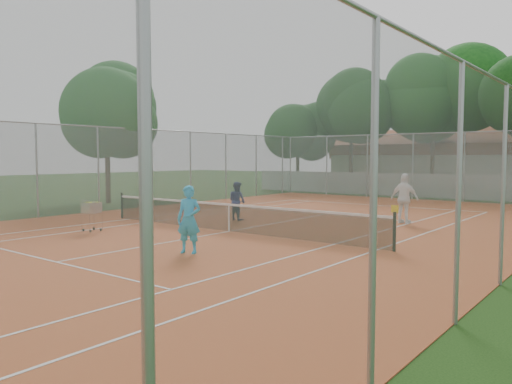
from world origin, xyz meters
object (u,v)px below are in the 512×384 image
Objects in this scene: player_near at (189,219)px; ball_hopper at (92,215)px; clubhouse at (443,162)px; player_far_right at (405,198)px; player_far_left at (237,201)px; tennis_net at (229,217)px.

player_near reaches higher than ball_hopper.
clubhouse reaches higher than player_far_right.
player_far_left is (0.21, -26.46, -1.40)m from clubhouse.
player_far_left is (-3.51, 6.13, -0.12)m from player_near.
clubhouse is at bearing 93.95° from tennis_net.
player_far_right is (2.21, 9.38, 0.06)m from player_near.
tennis_net is 3.12m from player_far_left.
player_far_right is (5.72, 3.25, 0.18)m from player_far_left.
clubhouse is 10.49× the size of player_far_left.
tennis_net is 4.00m from player_near.
clubhouse is 26.50m from player_far_left.
player_far_left is at bearing 125.20° from tennis_net.
player_far_right is at bearing 54.45° from player_near.
tennis_net is at bearing 14.44° from ball_hopper.
tennis_net is 4.72m from ball_hopper.
player_far_left is 1.41× the size of ball_hopper.
player_far_left is (-1.79, 2.54, 0.29)m from tennis_net.
player_near is 0.94× the size of player_far_right.
clubhouse reaches higher than player_near.
clubhouse is 23.99m from player_far_right.
player_near is (1.72, -3.59, 0.42)m from tennis_net.
clubhouse is 9.06× the size of player_near.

